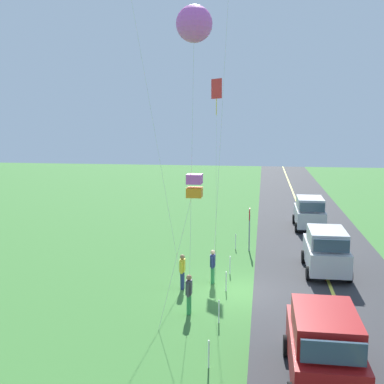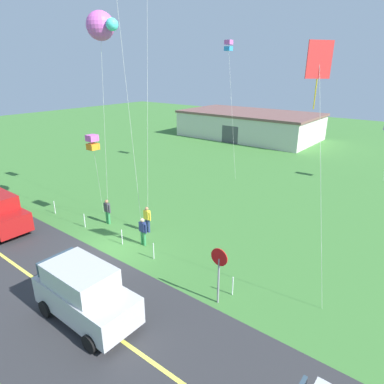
{
  "view_description": "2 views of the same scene",
  "coord_description": "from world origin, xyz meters",
  "views": [
    {
      "loc": [
        -20.49,
        -0.84,
        7.55
      ],
      "look_at": [
        0.83,
        2.37,
        4.32
      ],
      "focal_mm": 44.66,
      "sensor_mm": 36.0,
      "label": 1
    },
    {
      "loc": [
        13.22,
        -9.89,
        9.25
      ],
      "look_at": [
        2.64,
        3.57,
        2.89
      ],
      "focal_mm": 31.47,
      "sensor_mm": 36.0,
      "label": 2
    }
  ],
  "objects": [
    {
      "name": "fence_post_4",
      "position": [
        7.11,
        0.7,
        0.45
      ],
      "size": [
        0.05,
        0.05,
        0.9
      ],
      "primitive_type": "cylinder",
      "color": "silver",
      "rests_on": "ground"
    },
    {
      "name": "car_suv_foreground",
      "position": [
        3.37,
        -4.02,
        1.15
      ],
      "size": [
        4.4,
        2.12,
        2.24
      ],
      "color": "#B7B7BC",
      "rests_on": "ground"
    },
    {
      "name": "fence_post_0",
      "position": [
        -6.82,
        0.7,
        0.45
      ],
      "size": [
        0.05,
        0.05,
        0.9
      ],
      "primitive_type": "cylinder",
      "color": "silver",
      "rests_on": "ground"
    },
    {
      "name": "kite_red_low",
      "position": [
        -1.78,
        1.88,
        11.19
      ],
      "size": [
        2.16,
        1.4,
        11.89
      ],
      "color": "silver",
      "rests_on": "ground"
    },
    {
      "name": "ground_plane",
      "position": [
        0.0,
        0.0,
        -0.05
      ],
      "size": [
        120.0,
        120.0,
        0.1
      ],
      "primitive_type": "cube",
      "color": "#3D7533"
    },
    {
      "name": "person_child_watcher",
      "position": [
        -0.04,
        2.68,
        0.86
      ],
      "size": [
        0.58,
        0.22,
        1.6
      ],
      "rotation": [
        0.0,
        0.0,
        5.36
      ],
      "color": "navy",
      "rests_on": "ground"
    },
    {
      "name": "car_parked_east_near",
      "position": [
        13.4,
        -4.11,
        1.15
      ],
      "size": [
        4.4,
        2.12,
        2.24
      ],
      "color": "#B7B7BC",
      "rests_on": "ground"
    },
    {
      "name": "kite_pink_drift",
      "position": [
        9.17,
        2.11,
        9.3
      ],
      "size": [
        1.64,
        0.72,
        10.09
      ],
      "color": "silver",
      "rests_on": "ground"
    },
    {
      "name": "fence_post_2",
      "position": [
        -0.03,
        0.7,
        0.45
      ],
      "size": [
        0.05,
        0.05,
        0.9
      ],
      "primitive_type": "cylinder",
      "color": "silver",
      "rests_on": "ground"
    },
    {
      "name": "kite_orange_near",
      "position": [
        -3.22,
        1.67,
        5.16
      ],
      "size": [
        1.49,
        1.43,
        5.6
      ],
      "color": "silver",
      "rests_on": "ground"
    },
    {
      "name": "person_adult_companion",
      "position": [
        0.92,
        1.41,
        0.86
      ],
      "size": [
        0.58,
        0.22,
        1.6
      ],
      "rotation": [
        0.0,
        0.0,
        1.74
      ],
      "color": "#338C4C",
      "rests_on": "ground"
    },
    {
      "name": "road_centre_stripe",
      "position": [
        0.0,
        -4.0,
        0.01
      ],
      "size": [
        120.0,
        0.16,
        0.0
      ],
      "primitive_type": "cube",
      "color": "#E5E04C",
      "rests_on": "asphalt_road"
    },
    {
      "name": "stop_sign",
      "position": [
        6.9,
        -0.1,
        1.8
      ],
      "size": [
        0.76,
        0.08,
        2.56
      ],
      "color": "gray",
      "rests_on": "ground"
    },
    {
      "name": "fence_post_1",
      "position": [
        -3.48,
        0.7,
        0.45
      ],
      "size": [
        0.05,
        0.05,
        0.9
      ],
      "primitive_type": "cylinder",
      "color": "silver",
      "rests_on": "ground"
    },
    {
      "name": "fence_post_3",
      "position": [
        2.39,
        0.7,
        0.45
      ],
      "size": [
        0.05,
        0.05,
        0.9
      ],
      "primitive_type": "cylinder",
      "color": "silver",
      "rests_on": "ground"
    },
    {
      "name": "person_adult_near",
      "position": [
        -2.8,
        1.95,
        0.86
      ],
      "size": [
        0.58,
        0.22,
        1.6
      ],
      "rotation": [
        0.0,
        0.0,
        0.34
      ],
      "color": "#338C4C",
      "rests_on": "ground"
    },
    {
      "name": "car_parked_west_near",
      "position": [
        -7.17,
        -2.66,
        1.15
      ],
      "size": [
        4.4,
        2.12,
        2.24
      ],
      "color": "maroon",
      "rests_on": "ground"
    },
    {
      "name": "asphalt_road",
      "position": [
        0.0,
        -4.0,
        0.0
      ],
      "size": [
        120.0,
        7.0,
        0.0
      ],
      "primitive_type": "cube",
      "color": "#2D2D30",
      "rests_on": "ground"
    }
  ]
}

